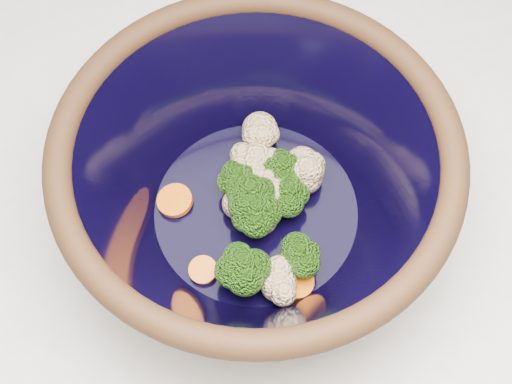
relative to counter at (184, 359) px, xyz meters
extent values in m
cube|color=beige|center=(0.00, 0.00, 0.00)|extent=(1.20, 1.20, 0.90)
cylinder|color=black|center=(0.11, -0.02, 0.46)|extent=(0.20, 0.20, 0.01)
torus|color=black|center=(0.11, -0.02, 0.58)|extent=(0.33, 0.33, 0.02)
cylinder|color=black|center=(0.11, -0.02, 0.48)|extent=(0.19, 0.19, 0.00)
cylinder|color=#608442|center=(0.10, 0.00, 0.49)|extent=(0.01, 0.01, 0.02)
ellipsoid|color=#315F12|center=(0.10, 0.00, 0.51)|extent=(0.04, 0.04, 0.03)
cylinder|color=#608442|center=(0.14, 0.00, 0.49)|extent=(0.01, 0.01, 0.02)
ellipsoid|color=#315F12|center=(0.14, 0.00, 0.51)|extent=(0.04, 0.04, 0.03)
cylinder|color=#608442|center=(0.10, -0.04, 0.49)|extent=(0.01, 0.01, 0.02)
ellipsoid|color=#315F12|center=(0.10, -0.04, 0.52)|extent=(0.04, 0.04, 0.04)
cylinder|color=#608442|center=(0.10, -0.02, 0.49)|extent=(0.01, 0.01, 0.02)
ellipsoid|color=#315F12|center=(0.10, -0.02, 0.52)|extent=(0.05, 0.05, 0.04)
cylinder|color=#608442|center=(0.13, -0.09, 0.49)|extent=(0.01, 0.01, 0.02)
ellipsoid|color=#315F12|center=(0.13, -0.09, 0.51)|extent=(0.03, 0.03, 0.03)
cylinder|color=#608442|center=(0.08, -0.09, 0.49)|extent=(0.01, 0.01, 0.02)
ellipsoid|color=#315F12|center=(0.08, -0.09, 0.52)|extent=(0.04, 0.04, 0.04)
cylinder|color=#608442|center=(0.13, -0.03, 0.49)|extent=(0.01, 0.01, 0.02)
ellipsoid|color=#315F12|center=(0.13, -0.03, 0.51)|extent=(0.04, 0.04, 0.03)
sphere|color=beige|center=(0.16, 0.00, 0.50)|extent=(0.03, 0.03, 0.03)
sphere|color=beige|center=(0.09, -0.02, 0.50)|extent=(0.03, 0.03, 0.03)
sphere|color=beige|center=(0.12, 0.00, 0.50)|extent=(0.03, 0.03, 0.03)
sphere|color=beige|center=(0.11, 0.01, 0.50)|extent=(0.03, 0.03, 0.03)
sphere|color=beige|center=(0.13, 0.05, 0.50)|extent=(0.03, 0.03, 0.03)
sphere|color=beige|center=(0.11, 0.01, 0.50)|extent=(0.03, 0.03, 0.03)
sphere|color=beige|center=(0.11, -0.02, 0.50)|extent=(0.03, 0.03, 0.03)
sphere|color=beige|center=(0.10, -0.10, 0.50)|extent=(0.03, 0.03, 0.03)
sphere|color=beige|center=(0.11, -0.04, 0.50)|extent=(0.03, 0.03, 0.03)
sphere|color=beige|center=(0.16, -0.01, 0.50)|extent=(0.03, 0.03, 0.03)
sphere|color=beige|center=(0.10, -0.02, 0.50)|extent=(0.03, 0.03, 0.03)
cylinder|color=orange|center=(0.04, -0.07, 0.49)|extent=(0.02, 0.02, 0.01)
cylinder|color=orange|center=(0.12, -0.10, 0.49)|extent=(0.03, 0.03, 0.01)
cylinder|color=orange|center=(0.11, -0.02, 0.49)|extent=(0.03, 0.03, 0.01)
cylinder|color=orange|center=(0.11, -0.03, 0.49)|extent=(0.03, 0.03, 0.01)
cylinder|color=orange|center=(0.04, 0.00, 0.49)|extent=(0.03, 0.03, 0.01)
camera|label=1|loc=(0.02, -0.30, 1.06)|focal=50.00mm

